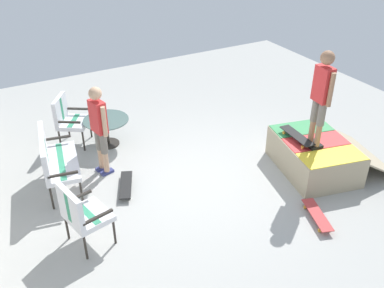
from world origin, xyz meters
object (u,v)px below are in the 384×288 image
(patio_chair_near_house, at_px, (67,116))
(patio_chair_by_wall, at_px, (80,212))
(skate_ramp, at_px, (315,155))
(person_watching, at_px, (99,125))
(patio_table, at_px, (107,127))
(person_skater, at_px, (322,93))
(skateboard_on_ramp, at_px, (297,136))
(skateboard_spare, at_px, (317,215))
(patio_bench, at_px, (53,157))
(skateboard_by_bench, at_px, (126,185))

(patio_chair_near_house, xyz_separation_m, patio_chair_by_wall, (-2.99, 0.61, 0.00))
(skate_ramp, xyz_separation_m, person_watching, (1.80, 3.43, 0.67))
(patio_table, xyz_separation_m, person_watching, (-0.90, 0.39, 0.57))
(patio_chair_by_wall, height_order, person_skater, person_skater)
(person_watching, bearing_deg, skateboard_on_ramp, -117.08)
(patio_chair_near_house, xyz_separation_m, skateboard_spare, (-4.21, -2.76, -0.53))
(skate_ramp, xyz_separation_m, person_skater, (-0.08, 0.20, 1.31))
(patio_table, height_order, person_watching, person_watching)
(patio_chair_by_wall, distance_m, person_skater, 4.23)
(person_skater, bearing_deg, skate_ramp, -67.00)
(patio_bench, bearing_deg, patio_table, -51.99)
(patio_table, xyz_separation_m, person_skater, (-2.78, -2.85, 1.21))
(patio_chair_near_house, xyz_separation_m, skateboard_on_ramp, (-2.90, -3.37, 0.08))
(patio_table, bearing_deg, skateboard_by_bench, 171.38)
(patio_bench, bearing_deg, patio_chair_near_house, -23.49)
(person_watching, xyz_separation_m, skateboard_spare, (-2.90, -2.50, -0.89))
(skate_ramp, bearing_deg, patio_chair_by_wall, 88.50)
(skateboard_by_bench, bearing_deg, skateboard_spare, -133.07)
(skate_ramp, relative_size, skateboard_by_bench, 2.75)
(patio_chair_near_house, xyz_separation_m, person_watching, (-1.31, -0.26, 0.36))
(person_skater, xyz_separation_m, skateboard_by_bench, (1.18, 3.09, -1.53))
(patio_chair_by_wall, height_order, skateboard_spare, patio_chair_by_wall)
(patio_chair_by_wall, xyz_separation_m, skateboard_on_ramp, (0.09, -3.98, 0.08))
(patio_bench, bearing_deg, person_skater, -113.69)
(skate_ramp, bearing_deg, skateboard_on_ramp, 57.22)
(patio_chair_near_house, distance_m, skateboard_on_ramp, 4.44)
(patio_chair_by_wall, relative_size, skateboard_on_ramp, 1.25)
(patio_table, bearing_deg, skateboard_on_ramp, -132.43)
(person_skater, xyz_separation_m, skateboard_spare, (-1.02, 0.74, -1.53))
(patio_bench, distance_m, person_watching, 0.94)
(patio_chair_near_house, relative_size, skateboard_spare, 1.24)
(patio_table, distance_m, person_watching, 1.13)
(patio_bench, distance_m, skateboard_on_ramp, 4.25)
(patio_chair_near_house, relative_size, skateboard_on_ramp, 1.25)
(person_watching, bearing_deg, skateboard_spare, -139.26)
(patio_chair_by_wall, xyz_separation_m, skateboard_by_bench, (0.98, -1.02, -0.53))
(patio_bench, height_order, patio_chair_by_wall, same)
(patio_bench, distance_m, patio_chair_by_wall, 1.60)
(skateboard_spare, bearing_deg, skateboard_on_ramp, -25.05)
(person_skater, distance_m, skateboard_spare, 1.98)
(patio_bench, distance_m, patio_chair_near_house, 1.52)
(patio_chair_near_house, distance_m, patio_table, 0.80)
(skate_ramp, height_order, person_skater, person_skater)
(skateboard_by_bench, bearing_deg, patio_chair_near_house, 11.42)
(person_watching, bearing_deg, patio_table, -23.34)
(patio_bench, xyz_separation_m, skateboard_by_bench, (-0.62, -1.01, -0.53))
(skateboard_by_bench, bearing_deg, person_skater, -110.91)
(skate_ramp, bearing_deg, person_skater, 113.00)
(patio_table, relative_size, skateboard_spare, 1.10)
(patio_chair_by_wall, xyz_separation_m, person_watching, (1.68, -0.87, 0.36))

